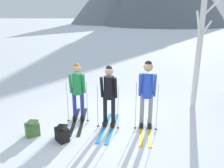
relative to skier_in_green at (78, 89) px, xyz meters
name	(u,v)px	position (x,y,z in m)	size (l,w,h in m)	color
ground_plane	(106,126)	(0.82, -0.31, -0.94)	(400.00, 400.00, 0.00)	white
skier_in_green	(78,89)	(0.00, 0.00, 0.00)	(0.61, 1.77, 1.67)	black
skier_in_black	(109,94)	(0.92, -0.31, -0.01)	(0.61, 1.73, 1.69)	#1E84D1
skier_in_blue	(147,92)	(1.90, -0.29, 0.09)	(0.61, 1.77, 1.84)	yellow
birch_tree_tall	(202,29)	(3.50, 1.29, 1.58)	(0.70, 0.94, 4.98)	silver
backpack_on_snow_front	(32,129)	(-0.93, -1.02, -0.75)	(0.40, 0.39, 0.38)	#4C7238
backpack_on_snow_beside	(62,134)	(-0.11, -1.19, -0.75)	(0.40, 0.39, 0.38)	black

